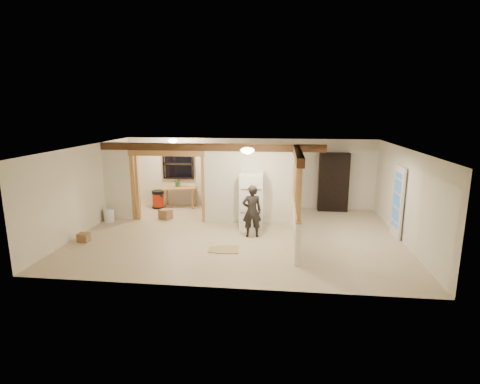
# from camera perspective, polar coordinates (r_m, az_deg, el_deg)

# --- Properties ---
(floor) EXTENTS (9.00, 6.50, 0.01)m
(floor) POSITION_cam_1_polar(r_m,az_deg,el_deg) (10.77, -0.27, -6.59)
(floor) COLOR #BEAB8D
(floor) RESTS_ON ground
(ceiling) EXTENTS (9.00, 6.50, 0.01)m
(ceiling) POSITION_cam_1_polar(r_m,az_deg,el_deg) (10.23, -0.28, 6.79)
(ceiling) COLOR white
(wall_back) EXTENTS (9.00, 0.01, 2.50)m
(wall_back) POSITION_cam_1_polar(r_m,az_deg,el_deg) (13.60, 1.34, 2.90)
(wall_back) COLOR silver
(wall_back) RESTS_ON floor
(wall_front) EXTENTS (9.00, 0.01, 2.50)m
(wall_front) POSITION_cam_1_polar(r_m,az_deg,el_deg) (7.32, -3.28, -5.57)
(wall_front) COLOR silver
(wall_front) RESTS_ON floor
(wall_left) EXTENTS (0.01, 6.50, 2.50)m
(wall_left) POSITION_cam_1_polar(r_m,az_deg,el_deg) (11.82, -22.48, 0.48)
(wall_left) COLOR silver
(wall_left) RESTS_ON floor
(wall_right) EXTENTS (0.01, 6.50, 2.50)m
(wall_right) POSITION_cam_1_polar(r_m,az_deg,el_deg) (10.87, 23.99, -0.64)
(wall_right) COLOR silver
(wall_right) RESTS_ON floor
(partition_left_stub) EXTENTS (0.90, 0.12, 2.50)m
(partition_left_stub) POSITION_cam_1_polar(r_m,az_deg,el_deg) (12.67, -18.12, 1.56)
(partition_left_stub) COLOR silver
(partition_left_stub) RESTS_ON floor
(partition_center) EXTENTS (2.80, 0.12, 2.50)m
(partition_center) POSITION_cam_1_polar(r_m,az_deg,el_deg) (11.58, 1.41, 1.20)
(partition_center) COLOR silver
(partition_center) RESTS_ON floor
(doorway_frame) EXTENTS (2.46, 0.14, 2.20)m
(doorway_frame) POSITION_cam_1_polar(r_m,az_deg,el_deg) (12.11, -10.95, 0.75)
(doorway_frame) COLOR #B4824B
(doorway_frame) RESTS_ON floor
(header_beam_back) EXTENTS (7.00, 0.18, 0.22)m
(header_beam_back) POSITION_cam_1_polar(r_m,az_deg,el_deg) (11.58, -4.53, 6.82)
(header_beam_back) COLOR #4B2E19
(header_beam_back) RESTS_ON ceiling
(header_beam_right) EXTENTS (0.18, 3.30, 0.22)m
(header_beam_right) POSITION_cam_1_polar(r_m,az_deg,el_deg) (9.78, 8.83, 5.67)
(header_beam_right) COLOR #4B2E19
(header_beam_right) RESTS_ON ceiling
(pony_wall) EXTENTS (0.12, 3.20, 1.00)m
(pony_wall) POSITION_cam_1_polar(r_m,az_deg,el_deg) (10.17, 8.48, -4.90)
(pony_wall) COLOR silver
(pony_wall) RESTS_ON floor
(stud_partition) EXTENTS (0.14, 3.20, 1.32)m
(stud_partition) POSITION_cam_1_polar(r_m,az_deg,el_deg) (9.89, 8.69, 1.53)
(stud_partition) COLOR #B4824B
(stud_partition) RESTS_ON pony_wall
(window_back) EXTENTS (1.12, 0.10, 1.10)m
(window_back) POSITION_cam_1_polar(r_m,az_deg,el_deg) (13.95, -9.42, 4.22)
(window_back) COLOR black
(window_back) RESTS_ON wall_back
(french_door) EXTENTS (0.12, 0.86, 2.00)m
(french_door) POSITION_cam_1_polar(r_m,az_deg,el_deg) (11.28, 22.90, -1.41)
(french_door) COLOR white
(french_door) RESTS_ON floor
(ceiling_dome_main) EXTENTS (0.36, 0.36, 0.16)m
(ceiling_dome_main) POSITION_cam_1_polar(r_m,az_deg,el_deg) (9.71, 1.14, 6.35)
(ceiling_dome_main) COLOR #FFEABF
(ceiling_dome_main) RESTS_ON ceiling
(ceiling_dome_util) EXTENTS (0.32, 0.32, 0.14)m
(ceiling_dome_util) POSITION_cam_1_polar(r_m,az_deg,el_deg) (12.99, -10.18, 7.72)
(ceiling_dome_util) COLOR #FFEABF
(ceiling_dome_util) RESTS_ON ceiling
(hanging_bulb) EXTENTS (0.07, 0.07, 0.07)m
(hanging_bulb) POSITION_cam_1_polar(r_m,az_deg,el_deg) (12.21, -8.80, 6.06)
(hanging_bulb) COLOR #FFD88C
(hanging_bulb) RESTS_ON ceiling
(refrigerator) EXTENTS (0.70, 0.68, 1.70)m
(refrigerator) POSITION_cam_1_polar(r_m,az_deg,el_deg) (11.27, 1.79, -1.21)
(refrigerator) COLOR silver
(refrigerator) RESTS_ON floor
(woman) EXTENTS (0.60, 0.46, 1.49)m
(woman) POSITION_cam_1_polar(r_m,az_deg,el_deg) (10.43, 1.83, -2.94)
(woman) COLOR black
(woman) RESTS_ON floor
(work_table) EXTENTS (1.27, 0.82, 0.74)m
(work_table) POSITION_cam_1_polar(r_m,az_deg,el_deg) (13.90, -9.19, -0.76)
(work_table) COLOR #B4824B
(work_table) RESTS_ON floor
(potted_plant) EXTENTS (0.31, 0.27, 0.32)m
(potted_plant) POSITION_cam_1_polar(r_m,az_deg,el_deg) (13.86, -9.45, 1.43)
(potted_plant) COLOR #29652D
(potted_plant) RESTS_ON work_table
(shop_vac) EXTENTS (0.56, 0.56, 0.65)m
(shop_vac) POSITION_cam_1_polar(r_m,az_deg,el_deg) (13.92, -12.32, -1.06)
(shop_vac) COLOR #A8230B
(shop_vac) RESTS_ON floor
(bookshelf) EXTENTS (1.03, 0.34, 2.05)m
(bookshelf) POSITION_cam_1_polar(r_m,az_deg,el_deg) (13.47, 14.06, 1.46)
(bookshelf) COLOR black
(bookshelf) RESTS_ON floor
(bucket) EXTENTS (0.39, 0.39, 0.41)m
(bucket) POSITION_cam_1_polar(r_m,az_deg,el_deg) (12.69, -19.33, -3.37)
(bucket) COLOR silver
(bucket) RESTS_ON floor
(box_util_a) EXTENTS (0.46, 0.43, 0.31)m
(box_util_a) POSITION_cam_1_polar(r_m,az_deg,el_deg) (12.52, -11.28, -3.32)
(box_util_a) COLOR #906945
(box_util_a) RESTS_ON floor
(box_util_b) EXTENTS (0.33, 0.33, 0.28)m
(box_util_b) POSITION_cam_1_polar(r_m,az_deg,el_deg) (13.30, -15.75, -2.69)
(box_util_b) COLOR #906945
(box_util_b) RESTS_ON floor
(box_front) EXTENTS (0.31, 0.26, 0.23)m
(box_front) POSITION_cam_1_polar(r_m,az_deg,el_deg) (11.07, -22.71, -6.41)
(box_front) COLOR #906945
(box_front) RESTS_ON floor
(floor_panel_near) EXTENTS (0.61, 0.61, 0.02)m
(floor_panel_near) POSITION_cam_1_polar(r_m,az_deg,el_deg) (9.69, -1.90, -8.74)
(floor_panel_near) COLOR tan
(floor_panel_near) RESTS_ON floor
(floor_panel_far) EXTENTS (0.59, 0.49, 0.02)m
(floor_panel_far) POSITION_cam_1_polar(r_m,az_deg,el_deg) (9.70, -3.17, -8.74)
(floor_panel_far) COLOR tan
(floor_panel_far) RESTS_ON floor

